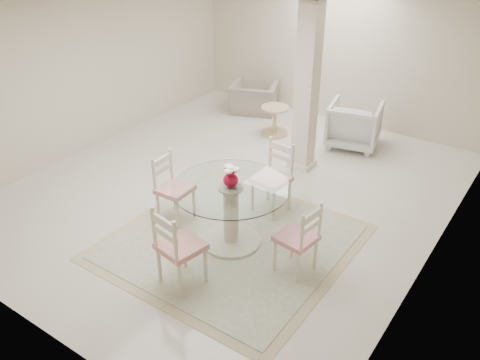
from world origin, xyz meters
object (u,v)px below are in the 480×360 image
Objects in this scene: dining_chair_north at (275,172)px; side_table at (275,122)px; red_vase at (231,177)px; dining_table at (231,215)px; dining_chair_east at (301,234)px; column at (307,89)px; dining_chair_west at (171,183)px; armchair_white at (354,125)px; dining_chair_south at (175,243)px; recliner_taupe at (253,98)px.

dining_chair_north is 2.66m from side_table.
red_vase is at bearing -86.21° from dining_chair_north.
dining_table is 1.03m from dining_chair_east.
column is at bearing -38.92° from side_table.
column is at bearing -18.37° from dining_chair_west.
dining_chair_west reaches higher than dining_table.
red_vase is at bearing 76.15° from armchair_white.
dining_chair_south is (0.99, -1.04, 0.04)m from dining_chair_west.
dining_chair_west reaches higher than recliner_taupe.
dining_chair_south is 4.69m from armchair_white.
dining_chair_east is 0.92× the size of dining_chair_south.
dining_chair_east is at bearing -54.52° from side_table.
column is 1.75m from side_table.
armchair_white is (0.36, 1.23, -0.94)m from column.
dining_table is 3.66m from armchair_white.
side_table is at bearing 126.02° from dining_chair_north.
dining_chair_east is 4.07m from side_table.
column is at bearing 96.56° from red_vase.
dining_table is at bearing -80.98° from dining_chair_south.
column is 2.53× the size of dining_chair_west.
dining_chair_south reaches higher than red_vase.
dining_chair_west is at bearing 179.23° from dining_table.
recliner_taupe is at bearing 119.80° from dining_table.
armchair_white is at bearing 14.86° from side_table.
column is 3.54m from dining_chair_south.
red_vase is at bearing -83.44° from column.
armchair_white is at bearing 88.75° from red_vase.
column is 3.02× the size of armchair_white.
dining_chair_east is 1.11× the size of recliner_taupe.
dining_table reaches higher than armchair_white.
red_vase reaches higher than dining_chair_west.
dining_chair_west is (-1.02, 0.01, -0.43)m from red_vase.
armchair_white is (0.08, 3.66, -0.03)m from dining_table.
column is 4.93× the size of side_table.
side_table is at bearing 2.26° from armchair_white.
dining_chair_south reaches higher than dining_chair_north.
dining_table is at bearing 161.57° from red_vase.
dining_chair_east is 1.45m from dining_chair_south.
dining_chair_north is at bearing -128.92° from dining_chair_east.
dining_table is 1.39× the size of dining_chair_east.
red_vase is 1.11m from dining_chair_east.
dining_chair_north is 1.28× the size of armchair_white.
column is 2.37× the size of dining_chair_north.
red_vase reaches higher than armchair_white.
side_table is at bearing 4.31° from dining_chair_west.
dining_chair_east is (1.30, -2.45, -0.79)m from column.
dining_chair_south reaches higher than dining_chair_east.
side_table is at bearing 112.21° from red_vase.
red_vase is 0.25× the size of dining_chair_north.
dining_chair_west is at bearing 85.57° from recliner_taupe.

